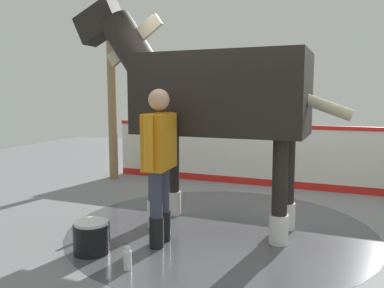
% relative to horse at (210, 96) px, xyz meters
% --- Properties ---
extents(ground_plane, '(16.00, 16.00, 0.02)m').
position_rel_horse_xyz_m(ground_plane, '(-0.30, 0.37, -1.54)').
color(ground_plane, gray).
extents(wet_patch, '(3.53, 3.53, 0.00)m').
position_rel_horse_xyz_m(wet_patch, '(0.01, 0.13, -1.53)').
color(wet_patch, '#4C4C54').
rests_on(wet_patch, ground).
extents(barrier_wall, '(0.45, 5.62, 1.06)m').
position_rel_horse_xyz_m(barrier_wall, '(-2.34, 0.29, -1.04)').
color(barrier_wall, silver).
rests_on(barrier_wall, ground).
extents(roof_post_near, '(0.16, 0.16, 3.14)m').
position_rel_horse_xyz_m(roof_post_near, '(-2.01, -2.45, 0.04)').
color(roof_post_near, olive).
rests_on(roof_post_near, ground).
extents(horse, '(1.02, 3.35, 2.74)m').
position_rel_horse_xyz_m(horse, '(0.00, 0.00, 0.00)').
color(horse, black).
rests_on(horse, ground).
extents(handler, '(0.66, 0.24, 1.61)m').
position_rel_horse_xyz_m(handler, '(0.71, -0.33, -0.61)').
color(handler, black).
rests_on(handler, ground).
extents(wash_bucket, '(0.36, 0.36, 0.32)m').
position_rel_horse_xyz_m(wash_bucket, '(1.15, -0.87, -1.38)').
color(wash_bucket, black).
rests_on(wash_bucket, ground).
extents(bottle_shampoo, '(0.07, 0.07, 0.22)m').
position_rel_horse_xyz_m(bottle_shampoo, '(1.37, -0.36, -1.43)').
color(bottle_shampoo, white).
rests_on(bottle_shampoo, ground).
extents(bottle_spray, '(0.06, 0.06, 0.20)m').
position_rel_horse_xyz_m(bottle_spray, '(0.83, -1.15, -1.44)').
color(bottle_spray, blue).
rests_on(bottle_spray, ground).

